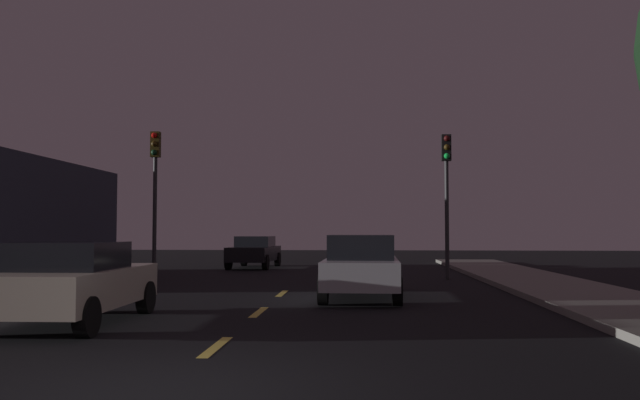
# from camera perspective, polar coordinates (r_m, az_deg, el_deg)

# --- Properties ---
(ground_plane) EXTENTS (80.00, 80.00, 0.00)m
(ground_plane) POSITION_cam_1_polar(r_m,az_deg,el_deg) (13.57, -5.15, -9.77)
(ground_plane) COLOR black
(sidewalk_curb_right) EXTENTS (3.00, 40.00, 0.15)m
(sidewalk_curb_right) POSITION_cam_1_polar(r_m,az_deg,el_deg) (14.47, 26.06, -8.77)
(sidewalk_curb_right) COLOR gray
(sidewalk_curb_right) RESTS_ON ground_plane
(lane_stripe_second) EXTENTS (0.16, 1.60, 0.01)m
(lane_stripe_second) POSITION_cam_1_polar(r_m,az_deg,el_deg) (9.29, -9.40, -12.97)
(lane_stripe_second) COLOR #EACC4C
(lane_stripe_second) RESTS_ON ground_plane
(lane_stripe_third) EXTENTS (0.16, 1.60, 0.01)m
(lane_stripe_third) POSITION_cam_1_polar(r_m,az_deg,el_deg) (12.98, -5.56, -10.07)
(lane_stripe_third) COLOR #EACC4C
(lane_stripe_third) RESTS_ON ground_plane
(lane_stripe_fourth) EXTENTS (0.16, 1.60, 0.01)m
(lane_stripe_fourth) POSITION_cam_1_polar(r_m,az_deg,el_deg) (16.72, -3.46, -8.44)
(lane_stripe_fourth) COLOR #EACC4C
(lane_stripe_fourth) RESTS_ON ground_plane
(traffic_signal_left) EXTENTS (0.32, 0.38, 5.14)m
(traffic_signal_left) POSITION_cam_1_polar(r_m,az_deg,el_deg) (22.84, -14.72, 2.16)
(traffic_signal_left) COLOR #2D2D30
(traffic_signal_left) RESTS_ON ground_plane
(traffic_signal_right) EXTENTS (0.32, 0.38, 4.93)m
(traffic_signal_right) POSITION_cam_1_polar(r_m,az_deg,el_deg) (21.87, 11.39, 2.00)
(traffic_signal_right) COLOR #2D2D30
(traffic_signal_right) RESTS_ON ground_plane
(car_stopped_ahead) EXTENTS (1.95, 4.57, 1.55)m
(car_stopped_ahead) POSITION_cam_1_polar(r_m,az_deg,el_deg) (15.67, 3.77, -5.97)
(car_stopped_ahead) COLOR silver
(car_stopped_ahead) RESTS_ON ground_plane
(car_adjacent_lane) EXTENTS (1.96, 4.00, 1.45)m
(car_adjacent_lane) POSITION_cam_1_polar(r_m,az_deg,el_deg) (12.06, -21.44, -6.90)
(car_adjacent_lane) COLOR beige
(car_adjacent_lane) RESTS_ON ground_plane
(car_oncoming_far) EXTENTS (1.98, 4.05, 1.40)m
(car_oncoming_far) POSITION_cam_1_polar(r_m,az_deg,el_deg) (28.25, -5.96, -4.65)
(car_oncoming_far) COLOR black
(car_oncoming_far) RESTS_ON ground_plane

